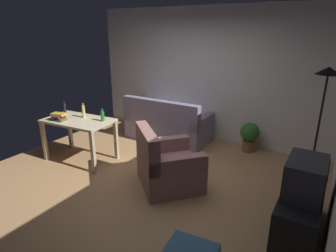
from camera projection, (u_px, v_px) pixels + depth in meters
ground_plane at (147, 178)px, 4.58m from camera, size 5.20×4.40×0.02m
wall_rear at (206, 75)px, 5.91m from camera, size 5.20×0.10×2.70m
couch at (167, 126)px, 6.04m from camera, size 1.74×0.84×0.92m
tv_stand at (299, 213)px, 3.32m from camera, size 0.44×1.10×0.48m
tv at (306, 178)px, 3.16m from camera, size 0.41×0.60×0.44m
torchiere_lamp at (324, 97)px, 3.76m from camera, size 0.32×0.32×1.81m
desk at (79, 125)px, 5.02m from camera, size 1.25×0.79×0.76m
potted_plant at (249, 135)px, 5.47m from camera, size 0.36×0.36×0.57m
armchair at (166, 166)px, 4.27m from camera, size 1.23×1.23×0.92m
bottle_dark at (65, 108)px, 5.27m from camera, size 0.05×0.05×0.24m
bottle_squat at (84, 111)px, 5.06m from camera, size 0.05×0.05×0.26m
bottle_green at (103, 116)px, 4.87m from camera, size 0.06×0.06×0.21m
book_stack at (59, 117)px, 4.91m from camera, size 0.26×0.20×0.13m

